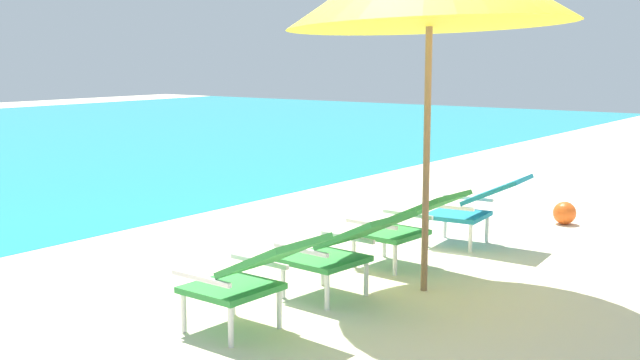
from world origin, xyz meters
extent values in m
plane|color=beige|center=(0.00, 4.00, 0.00)|extent=(40.00, 40.00, 0.00)
cube|color=#338E3D|center=(-1.50, 0.18, 0.28)|extent=(0.54, 0.52, 0.04)
cube|color=#338E3D|center=(-1.51, -0.19, 0.55)|extent=(0.54, 0.54, 0.27)
cylinder|color=white|center=(-1.71, 0.40, 0.13)|extent=(0.04, 0.04, 0.26)
cylinder|color=white|center=(-1.27, 0.38, 0.13)|extent=(0.04, 0.04, 0.26)
cylinder|color=white|center=(-1.73, -0.02, 0.13)|extent=(0.04, 0.04, 0.26)
cylinder|color=white|center=(-1.29, -0.04, 0.13)|extent=(0.04, 0.04, 0.26)
cube|color=white|center=(-1.76, 0.19, 0.40)|extent=(0.05, 0.50, 0.03)
cube|color=white|center=(-1.24, 0.17, 0.40)|extent=(0.05, 0.50, 0.03)
cube|color=#338E3D|center=(-0.57, 0.12, 0.28)|extent=(0.56, 0.54, 0.04)
cube|color=#338E3D|center=(-0.60, -0.25, 0.55)|extent=(0.56, 0.56, 0.27)
cylinder|color=white|center=(-0.77, 0.35, 0.13)|extent=(0.04, 0.04, 0.26)
cylinder|color=white|center=(-0.33, 0.31, 0.13)|extent=(0.04, 0.04, 0.26)
cylinder|color=white|center=(-0.80, -0.07, 0.13)|extent=(0.04, 0.04, 0.26)
cylinder|color=white|center=(-0.36, -0.11, 0.13)|extent=(0.04, 0.04, 0.26)
cube|color=white|center=(-0.83, 0.14, 0.40)|extent=(0.07, 0.50, 0.03)
cube|color=white|center=(-0.31, 0.10, 0.40)|extent=(0.07, 0.50, 0.03)
cube|color=#338E3D|center=(0.46, 0.19, 0.28)|extent=(0.55, 0.53, 0.04)
cube|color=#338E3D|center=(0.44, -0.17, 0.55)|extent=(0.55, 0.55, 0.27)
cylinder|color=white|center=(0.25, 0.42, 0.13)|extent=(0.04, 0.04, 0.26)
cylinder|color=white|center=(0.69, 0.39, 0.13)|extent=(0.04, 0.04, 0.26)
cylinder|color=white|center=(0.23, 0.00, 0.13)|extent=(0.04, 0.04, 0.26)
cylinder|color=white|center=(0.66, -0.03, 0.13)|extent=(0.04, 0.04, 0.26)
cube|color=white|center=(0.20, 0.21, 0.40)|extent=(0.06, 0.50, 0.03)
cube|color=white|center=(0.72, 0.18, 0.40)|extent=(0.06, 0.50, 0.03)
cube|color=teal|center=(1.48, 0.08, 0.28)|extent=(0.57, 0.55, 0.04)
cube|color=teal|center=(1.52, -0.28, 0.55)|extent=(0.57, 0.56, 0.27)
cylinder|color=white|center=(1.24, 0.27, 0.13)|extent=(0.04, 0.04, 0.26)
cylinder|color=white|center=(1.68, 0.31, 0.13)|extent=(0.04, 0.04, 0.26)
cylinder|color=white|center=(1.28, -0.15, 0.13)|extent=(0.04, 0.04, 0.26)
cylinder|color=white|center=(1.72, -0.11, 0.13)|extent=(0.04, 0.04, 0.26)
cube|color=white|center=(1.22, 0.06, 0.40)|extent=(0.08, 0.50, 0.03)
cube|color=white|center=(1.74, 0.11, 0.40)|extent=(0.08, 0.50, 0.03)
cylinder|color=olive|center=(0.01, -0.38, 0.99)|extent=(0.05, 0.05, 1.98)
sphere|color=#EA5619|center=(2.96, -0.41, 0.12)|extent=(0.24, 0.24, 0.24)
camera|label=1|loc=(-5.12, -3.19, 1.75)|focal=44.86mm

